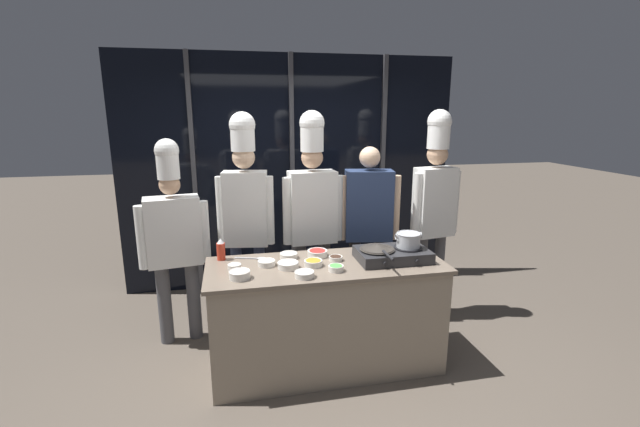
% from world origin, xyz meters
% --- Properties ---
extents(ground_plane, '(24.00, 24.00, 0.00)m').
position_xyz_m(ground_plane, '(0.00, 0.00, 0.00)').
color(ground_plane, brown).
extents(window_wall_back, '(3.91, 0.09, 2.70)m').
position_xyz_m(window_wall_back, '(0.00, 1.86, 1.35)').
color(window_wall_back, black).
rests_on(window_wall_back, ground_plane).
extents(demo_counter, '(1.88, 0.72, 0.90)m').
position_xyz_m(demo_counter, '(0.00, 0.00, 0.45)').
color(demo_counter, gray).
rests_on(demo_counter, ground_plane).
extents(portable_stove, '(0.57, 0.38, 0.10)m').
position_xyz_m(portable_stove, '(0.54, -0.02, 0.95)').
color(portable_stove, '#28282B').
rests_on(portable_stove, demo_counter).
extents(frying_pan, '(0.28, 0.49, 0.04)m').
position_xyz_m(frying_pan, '(0.41, -0.03, 1.02)').
color(frying_pan, '#38332D').
rests_on(frying_pan, portable_stove).
extents(stock_pot, '(0.22, 0.19, 0.12)m').
position_xyz_m(stock_pot, '(0.67, -0.02, 1.06)').
color(stock_pot, '#B7BABF').
rests_on(stock_pot, portable_stove).
extents(squeeze_bottle_chili, '(0.07, 0.07, 0.18)m').
position_xyz_m(squeeze_bottle_chili, '(-0.82, 0.27, 0.98)').
color(squeeze_bottle_chili, red).
rests_on(squeeze_bottle_chili, demo_counter).
extents(prep_bowl_scallions, '(0.12, 0.12, 0.05)m').
position_xyz_m(prep_bowl_scallions, '(0.04, -0.17, 0.92)').
color(prep_bowl_scallions, silver).
rests_on(prep_bowl_scallions, demo_counter).
extents(prep_bowl_garlic, '(0.10, 0.10, 0.04)m').
position_xyz_m(prep_bowl_garlic, '(-0.71, 0.03, 0.92)').
color(prep_bowl_garlic, silver).
rests_on(prep_bowl_garlic, demo_counter).
extents(prep_bowl_chicken, '(0.15, 0.15, 0.06)m').
position_xyz_m(prep_bowl_chicken, '(-0.68, -0.17, 0.93)').
color(prep_bowl_chicken, silver).
rests_on(prep_bowl_chicken, demo_counter).
extents(prep_bowl_onion, '(0.15, 0.15, 0.05)m').
position_xyz_m(prep_bowl_onion, '(-0.27, 0.19, 0.92)').
color(prep_bowl_onion, silver).
rests_on(prep_bowl_onion, demo_counter).
extents(prep_bowl_rice, '(0.16, 0.16, 0.05)m').
position_xyz_m(prep_bowl_rice, '(-0.31, -0.03, 0.93)').
color(prep_bowl_rice, silver).
rests_on(prep_bowl_rice, demo_counter).
extents(prep_bowl_noodles, '(0.14, 0.14, 0.04)m').
position_xyz_m(prep_bowl_noodles, '(-0.47, 0.06, 0.92)').
color(prep_bowl_noodles, silver).
rests_on(prep_bowl_noodles, demo_counter).
extents(prep_bowl_bell_pepper, '(0.17, 0.17, 0.05)m').
position_xyz_m(prep_bowl_bell_pepper, '(-0.03, 0.19, 0.93)').
color(prep_bowl_bell_pepper, silver).
rests_on(prep_bowl_bell_pepper, demo_counter).
extents(prep_bowl_soy_glaze, '(0.11, 0.11, 0.04)m').
position_xyz_m(prep_bowl_soy_glaze, '(0.09, 0.06, 0.92)').
color(prep_bowl_soy_glaze, silver).
rests_on(prep_bowl_soy_glaze, demo_counter).
extents(prep_bowl_carrots, '(0.15, 0.15, 0.05)m').
position_xyz_m(prep_bowl_carrots, '(-0.11, -0.02, 0.93)').
color(prep_bowl_carrots, silver).
rests_on(prep_bowl_carrots, demo_counter).
extents(prep_bowl_bean_sprouts, '(0.15, 0.15, 0.05)m').
position_xyz_m(prep_bowl_bean_sprouts, '(-0.22, -0.24, 0.92)').
color(prep_bowl_bean_sprouts, silver).
rests_on(prep_bowl_bean_sprouts, demo_counter).
extents(serving_spoon_slotted, '(0.27, 0.11, 0.02)m').
position_xyz_m(serving_spoon_slotted, '(-0.52, 0.22, 0.90)').
color(serving_spoon_slotted, '#B2B5BA').
rests_on(serving_spoon_slotted, demo_counter).
extents(chef_head, '(0.60, 0.31, 1.85)m').
position_xyz_m(chef_head, '(-1.22, 0.68, 1.03)').
color(chef_head, '#4C4C51').
rests_on(chef_head, ground_plane).
extents(chef_sous, '(0.52, 0.27, 2.07)m').
position_xyz_m(chef_sous, '(-0.59, 0.78, 1.25)').
color(chef_sous, '#2D3856').
rests_on(chef_sous, ground_plane).
extents(chef_line, '(0.58, 0.26, 2.08)m').
position_xyz_m(chef_line, '(0.03, 0.76, 1.21)').
color(chef_line, '#4C4C51').
rests_on(chef_line, ground_plane).
extents(person_guest, '(0.59, 0.31, 1.75)m').
position_xyz_m(person_guest, '(0.59, 0.75, 1.06)').
color(person_guest, '#232326').
rests_on(person_guest, ground_plane).
extents(chef_pastry, '(0.52, 0.27, 2.09)m').
position_xyz_m(chef_pastry, '(1.26, 0.71, 1.25)').
color(chef_pastry, '#4C4C51').
rests_on(chef_pastry, ground_plane).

